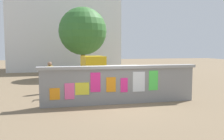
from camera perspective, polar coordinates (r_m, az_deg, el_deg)
The scene contains 9 objects.
ground at distance 17.99m, azimuth -4.57°, elevation -2.17°, with size 60.00×60.00×0.00m, color #7A664C.
poster_wall at distance 10.10m, azimuth 1.94°, elevation -3.35°, with size 6.71×0.42×1.60m.
auto_rickshaw_truck at distance 14.46m, azimuth -0.65°, elevation -0.40°, with size 3.73×1.84×1.85m.
motorcycle at distance 12.23m, azimuth 10.02°, elevation -3.60°, with size 1.90×0.56×0.87m.
bicycle_near at distance 11.29m, azimuth -2.43°, elevation -4.78°, with size 1.71×0.44×0.95m.
bicycle_far at distance 11.41m, azimuth -12.30°, elevation -4.79°, with size 1.71×0.44×0.95m.
person_walking at distance 12.78m, azimuth -14.45°, elevation -0.94°, with size 0.39×0.39×1.62m.
tree_roadside at distance 19.25m, azimuth -6.92°, elevation 9.06°, with size 3.73×3.73×5.49m.
building_background at distance 26.54m, azimuth -11.09°, elevation 8.88°, with size 11.28×5.90×8.02m.
Camera 1 is at (-2.55, -9.65, 2.35)m, focal length 38.72 mm.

